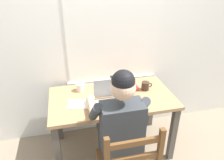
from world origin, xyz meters
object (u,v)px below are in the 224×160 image
computer_mouse (136,103)px  coffee_mug_white (80,87)px  coffee_mug_dark (145,86)px  book_stack_main (128,87)px  seated_person (119,124)px  laptop (112,98)px  desk (112,105)px

computer_mouse → coffee_mug_white: (-0.50, 0.39, 0.03)m
coffee_mug_dark → book_stack_main: 0.19m
seated_person → laptop: (0.01, 0.31, 0.08)m
seated_person → coffee_mug_dark: (0.43, 0.48, 0.07)m
seated_person → desk: bearing=84.7°
desk → book_stack_main: book_stack_main is taller
seated_person → coffee_mug_white: size_ratio=10.21×
computer_mouse → book_stack_main: bearing=89.8°
coffee_mug_white → coffee_mug_dark: coffee_mug_dark is taller
computer_mouse → coffee_mug_dark: (0.19, 0.25, 0.03)m
desk → laptop: size_ratio=3.86×
computer_mouse → desk: bearing=135.2°
desk → laptop: laptop is taller
desk → coffee_mug_white: 0.39m
laptop → book_stack_main: (0.22, 0.21, -0.01)m
laptop → coffee_mug_white: laptop is taller
seated_person → laptop: seated_person is taller
coffee_mug_dark → book_stack_main: (-0.19, 0.04, -0.01)m
coffee_mug_dark → computer_mouse: bearing=-127.1°
desk → coffee_mug_white: size_ratio=10.43×
seated_person → laptop: size_ratio=3.78×
laptop → computer_mouse: 0.24m
book_stack_main → coffee_mug_white: bearing=168.9°
desk → book_stack_main: size_ratio=5.93×
coffee_mug_dark → seated_person: bearing=-131.7°
seated_person → coffee_mug_dark: size_ratio=10.37×
desk → coffee_mug_dark: (0.39, 0.06, 0.15)m
coffee_mug_white → book_stack_main: 0.51m
desk → book_stack_main: bearing=26.2°
laptop → book_stack_main: bearing=42.9°
seated_person → book_stack_main: 0.57m
computer_mouse → seated_person: bearing=-136.0°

